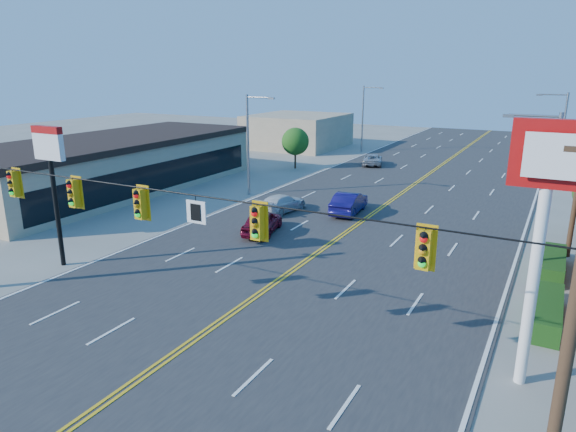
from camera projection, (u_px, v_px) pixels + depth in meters
The scene contains 16 objects.
ground at pixel (177, 354), 18.46m from camera, with size 160.00×160.00×0.00m, color gray.
road at pixel (368, 218), 35.36m from camera, with size 20.00×120.00×0.06m, color #2D2D30.
signal_span at pixel (166, 223), 17.17m from camera, with size 24.32×0.34×9.00m.
kfc_pylon at pixel (544, 203), 15.15m from camera, with size 2.20×0.36×8.50m.
strip_mall at pixel (113, 164), 43.13m from camera, with size 10.40×26.40×4.40m.
pizza_hut_sign at pixel (51, 167), 25.45m from camera, with size 1.90×0.30×6.85m.
streetlight_se at pixel (546, 187), 24.12m from camera, with size 2.55×0.25×8.00m.
streetlight_ne at pixel (560, 134), 44.42m from camera, with size 2.55×0.25×8.00m.
streetlight_sw at pixel (250, 139), 40.76m from camera, with size 2.55×0.25×8.00m.
streetlight_nw at pixel (364, 115), 62.75m from camera, with size 2.55×0.25×8.00m.
tree_west at pixel (295, 141), 52.39m from camera, with size 2.80×2.80×4.20m.
bld_west_far at pixel (298, 131), 67.63m from camera, with size 11.00×12.00×4.20m, color tan.
car_magenta at pixel (262, 223), 31.78m from camera, with size 1.69×4.19×1.43m, color maroon.
car_blue at pixel (349, 203), 36.21m from camera, with size 1.60×4.60×1.51m, color #130E54.
car_white at pixel (282, 204), 36.60m from camera, with size 1.75×4.30×1.25m, color silver.
car_silver at pixel (372, 160), 54.64m from camera, with size 1.97×4.28×1.19m, color #B7B7BD.
Camera 1 is at (11.31, -12.51, 9.83)m, focal length 32.00 mm.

